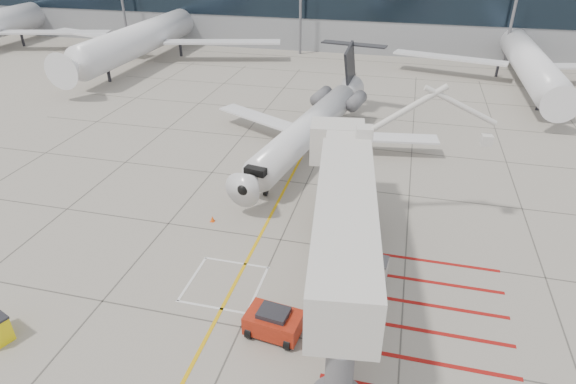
% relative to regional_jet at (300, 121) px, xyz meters
% --- Properties ---
extents(ground_plane, '(260.00, 260.00, 0.00)m').
position_rel_regional_jet_xyz_m(ground_plane, '(1.44, -15.89, -3.69)').
color(ground_plane, gray).
rests_on(ground_plane, ground).
extents(regional_jet, '(26.90, 31.64, 7.39)m').
position_rel_regional_jet_xyz_m(regional_jet, '(0.00, 0.00, 0.00)').
color(regional_jet, silver).
rests_on(regional_jet, ground_plane).
extents(jet_bridge, '(12.33, 21.62, 8.21)m').
position_rel_regional_jet_xyz_m(jet_bridge, '(5.99, -16.11, 0.41)').
color(jet_bridge, silver).
rests_on(jet_bridge, ground_plane).
extents(pushback_tug, '(2.93, 2.04, 1.59)m').
position_rel_regional_jet_xyz_m(pushback_tug, '(3.19, -19.89, -2.90)').
color(pushback_tug, '#A4230F').
rests_on(pushback_tug, ground_plane).
extents(baggage_cart, '(1.87, 1.21, 1.16)m').
position_rel_regional_jet_xyz_m(baggage_cart, '(5.51, -10.40, -3.11)').
color(baggage_cart, '#545459').
rests_on(baggage_cart, ground_plane).
extents(ground_power_unit, '(2.17, 1.41, 1.63)m').
position_rel_regional_jet_xyz_m(ground_power_unit, '(7.36, -14.67, -2.88)').
color(ground_power_unit, beige).
rests_on(ground_power_unit, ground_plane).
extents(cone_nose, '(0.31, 0.31, 0.43)m').
position_rel_regional_jet_xyz_m(cone_nose, '(-3.71, -10.88, -3.48)').
color(cone_nose, '#F4500C').
rests_on(cone_nose, ground_plane).
extents(cone_side, '(0.37, 0.37, 0.51)m').
position_rel_regional_jet_xyz_m(cone_side, '(5.14, -10.60, -3.44)').
color(cone_side, '#E34A0B').
rests_on(cone_side, ground_plane).
extents(terminal_glass_band, '(180.00, 0.10, 6.00)m').
position_rel_regional_jet_xyz_m(terminal_glass_band, '(11.44, 40.06, 4.31)').
color(terminal_glass_band, black).
rests_on(terminal_glass_band, ground_plane).
extents(bg_aircraft_b, '(38.13, 42.37, 12.71)m').
position_rel_regional_jet_xyz_m(bg_aircraft_b, '(-29.30, 30.11, 2.66)').
color(bg_aircraft_b, silver).
rests_on(bg_aircraft_b, ground_plane).
extents(bg_aircraft_c, '(33.11, 36.79, 11.04)m').
position_rel_regional_jet_xyz_m(bg_aircraft_c, '(22.61, 30.11, 1.82)').
color(bg_aircraft_c, silver).
rests_on(bg_aircraft_c, ground_plane).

